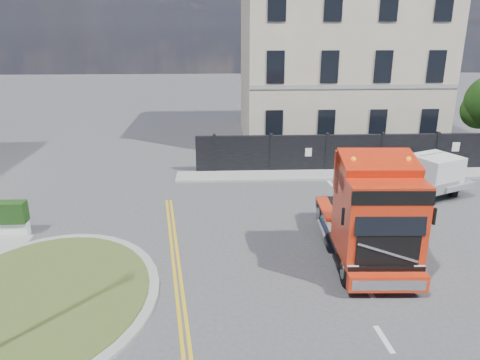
{
  "coord_description": "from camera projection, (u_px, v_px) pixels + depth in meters",
  "views": [
    {
      "loc": [
        -1.75,
        -15.0,
        7.66
      ],
      "look_at": [
        -0.95,
        2.33,
        1.8
      ],
      "focal_mm": 35.0,
      "sensor_mm": 36.0,
      "label": 1
    }
  ],
  "objects": [
    {
      "name": "georgian_building",
      "position": [
        336.0,
        53.0,
        30.75
      ],
      "size": [
        12.3,
        10.3,
        12.8
      ],
      "color": "beige",
      "rests_on": "ground"
    },
    {
      "name": "pavement_far",
      "position": [
        367.0,
        174.0,
        24.63
      ],
      "size": [
        20.0,
        1.6,
        0.12
      ],
      "primitive_type": "cube",
      "color": "gray",
      "rests_on": "ground"
    },
    {
      "name": "ground",
      "position": [
        270.0,
        248.0,
        16.72
      ],
      "size": [
        120.0,
        120.0,
        0.0
      ],
      "primitive_type": "plane",
      "color": "#424244",
      "rests_on": "ground"
    },
    {
      "name": "truck",
      "position": [
        372.0,
        217.0,
        15.14
      ],
      "size": [
        2.57,
        6.3,
        3.72
      ],
      "rotation": [
        0.0,
        0.0,
        -0.04
      ],
      "color": "black",
      "rests_on": "ground"
    },
    {
      "name": "traffic_island",
      "position": [
        41.0,
        298.0,
        13.56
      ],
      "size": [
        6.8,
        6.8,
        0.17
      ],
      "color": "gray",
      "rests_on": "ground"
    },
    {
      "name": "hoarding_fence",
      "position": [
        373.0,
        153.0,
        25.21
      ],
      "size": [
        18.8,
        0.25,
        2.0
      ],
      "color": "black",
      "rests_on": "ground"
    },
    {
      "name": "flatbed_pickup",
      "position": [
        429.0,
        172.0,
        21.8
      ],
      "size": [
        3.69,
        5.21,
        1.97
      ],
      "rotation": [
        0.0,
        0.0,
        0.43
      ],
      "color": "slate",
      "rests_on": "ground"
    }
  ]
}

